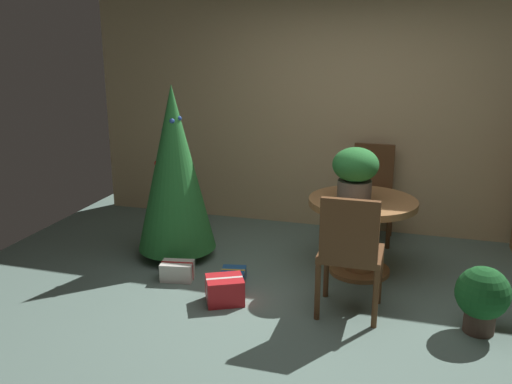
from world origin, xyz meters
The scene contains 11 objects.
ground_plane centered at (0.00, 0.00, 0.00)m, with size 6.60×6.60×0.00m, color slate.
back_wall_panel centered at (0.00, 2.20, 1.30)m, with size 6.00×0.10×2.60m, color tan.
round_dining_table centered at (0.25, 0.96, 0.47)m, with size 0.96×0.96×0.70m.
flower_vase centered at (0.18, 0.90, 0.97)m, with size 0.40×0.40×0.47m.
wooden_chair_far centered at (0.25, 1.91, 0.56)m, with size 0.47×0.43×1.00m.
wooden_chair_near centered at (0.25, 0.10, 0.56)m, with size 0.48×0.45×0.98m.
holiday_tree centered at (-1.51, 0.84, 0.89)m, with size 0.76×0.76×1.68m.
gift_box_blue centered at (-0.80, 0.44, 0.06)m, with size 0.25×0.26×0.11m.
gift_box_cream centered at (-1.29, 0.33, 0.08)m, with size 0.31×0.23×0.17m.
gift_box_red centered at (-0.73, 0.05, 0.11)m, with size 0.38×0.36×0.22m.
potted_plant centered at (1.21, 0.14, 0.28)m, with size 0.39×0.39×0.51m.
Camera 1 is at (0.67, -3.77, 2.09)m, focal length 38.39 mm.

